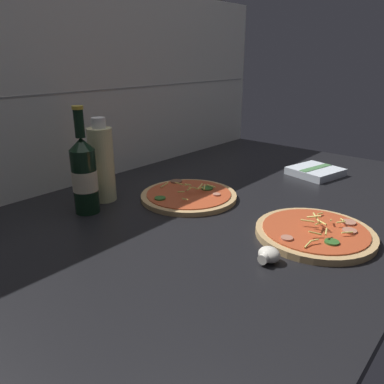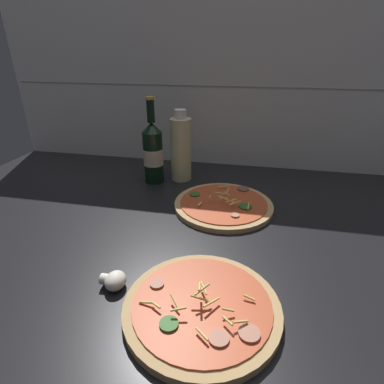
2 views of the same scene
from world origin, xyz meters
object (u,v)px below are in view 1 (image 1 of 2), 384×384
object	(u,v)px
pizza_far	(189,196)
dish_towel	(315,171)
beer_bottle	(84,175)
oil_bottle	(102,163)
mushroom_left	(269,255)
pizza_near	(315,233)

from	to	relation	value
pizza_far	dish_towel	bearing A→B (deg)	-22.06
beer_bottle	oil_bottle	world-z (taller)	beer_bottle
dish_towel	beer_bottle	bearing A→B (deg)	155.36
mushroom_left	dish_towel	distance (cm)	61.73
mushroom_left	dish_towel	world-z (taller)	mushroom_left
oil_bottle	dish_towel	size ratio (longest dim) A/B	1.29
pizza_near	pizza_far	distance (cm)	36.26
pizza_near	mushroom_left	distance (cm)	16.43
oil_bottle	mushroom_left	size ratio (longest dim) A/B	4.88
pizza_far	beer_bottle	xyz separation A→B (cm)	(-23.78, 13.25, 9.06)
beer_bottle	oil_bottle	bearing A→B (deg)	24.87
oil_bottle	dish_towel	world-z (taller)	oil_bottle
pizza_near	beer_bottle	bearing A→B (deg)	116.01
beer_bottle	dish_towel	world-z (taller)	beer_bottle
pizza_far	oil_bottle	bearing A→B (deg)	132.87
pizza_far	mushroom_left	xyz separation A→B (cm)	(-15.89, -34.01, 0.74)
oil_bottle	dish_towel	xyz separation A→B (cm)	(59.40, -34.65, -9.10)
oil_bottle	pizza_near	bearing A→B (deg)	-73.14
beer_bottle	pizza_near	bearing A→B (deg)	-63.99
mushroom_left	dish_towel	bearing A→B (deg)	15.33
pizza_near	mushroom_left	size ratio (longest dim) A/B	5.58
pizza_far	mushroom_left	bearing A→B (deg)	-115.04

